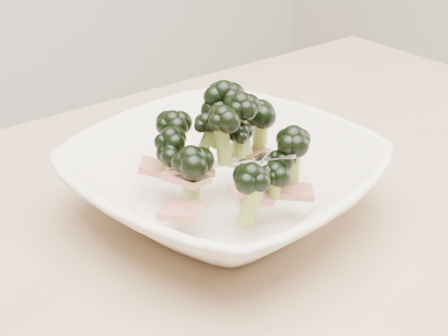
{
  "coord_description": "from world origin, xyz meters",
  "views": [
    {
      "loc": [
        -0.31,
        -0.37,
        1.1
      ],
      "look_at": [
        0.03,
        0.06,
        0.8
      ],
      "focal_mm": 50.0,
      "sensor_mm": 36.0,
      "label": 1
    }
  ],
  "objects": [
    {
      "name": "dining_table",
      "position": [
        0.0,
        0.0,
        0.65
      ],
      "size": [
        1.2,
        0.8,
        0.75
      ],
      "color": "tan",
      "rests_on": "ground"
    },
    {
      "name": "broccoli_dish",
      "position": [
        0.03,
        0.06,
        0.79
      ],
      "size": [
        0.35,
        0.35,
        0.14
      ],
      "color": "beige",
      "rests_on": "dining_table"
    }
  ]
}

